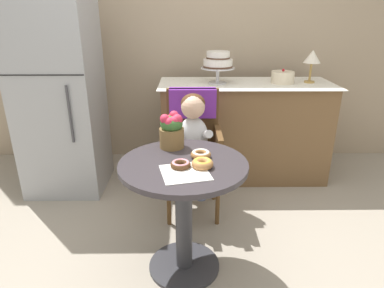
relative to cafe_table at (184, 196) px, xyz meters
name	(u,v)px	position (x,y,z in m)	size (l,w,h in m)	color
ground_plane	(184,266)	(0.00, 0.00, -0.51)	(8.00, 8.00, 0.00)	gray
back_wall	(185,27)	(0.00, 1.85, 0.84)	(4.80, 0.10, 2.70)	tan
cafe_table	(184,196)	(0.00, 0.00, 0.00)	(0.72, 0.72, 0.72)	#332D33
wicker_chair	(193,132)	(0.06, 0.74, 0.13)	(0.42, 0.45, 0.95)	brown
seated_child	(193,134)	(0.06, 0.58, 0.17)	(0.27, 0.32, 0.73)	silver
paper_napkin	(185,173)	(0.01, -0.13, 0.21)	(0.24, 0.23, 0.00)	white
donut_front	(181,164)	(-0.01, -0.07, 0.23)	(0.11, 0.11, 0.03)	#4C2D19
donut_mid	(202,163)	(0.10, -0.07, 0.24)	(0.12, 0.12, 0.05)	#AD7542
donut_side	(201,154)	(0.10, 0.06, 0.23)	(0.12, 0.12, 0.04)	#936033
flower_vase	(172,129)	(-0.07, 0.23, 0.33)	(0.15, 0.15, 0.23)	brown
display_counter	(244,130)	(0.55, 1.30, -0.05)	(1.56, 0.62, 0.90)	brown
tiered_cake_stand	(218,62)	(0.29, 1.30, 0.58)	(0.30, 0.30, 0.28)	silver
round_layer_cake	(283,77)	(0.87, 1.30, 0.44)	(0.20, 0.20, 0.13)	beige
table_lamp	(312,58)	(1.12, 1.32, 0.61)	(0.15, 0.15, 0.28)	#B28C47
refrigerator	(60,94)	(-1.05, 1.10, 0.34)	(0.64, 0.63, 1.70)	#9EA0A5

